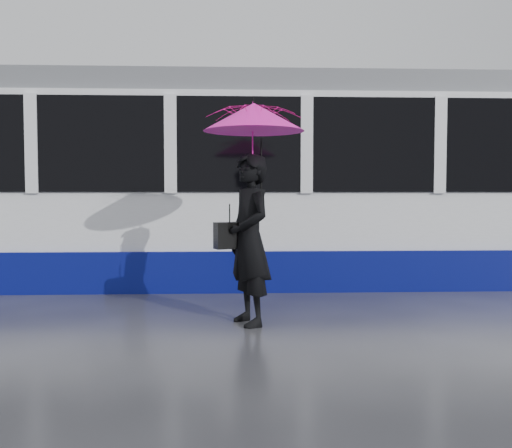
{
  "coord_description": "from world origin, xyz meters",
  "views": [
    {
      "loc": [
        0.93,
        -7.14,
        1.47
      ],
      "look_at": [
        1.24,
        -0.14,
        1.1
      ],
      "focal_mm": 40.0,
      "sensor_mm": 36.0,
      "label": 1
    }
  ],
  "objects": [
    {
      "name": "tram",
      "position": [
        -1.44,
        2.5,
        1.64
      ],
      "size": [
        26.0,
        2.56,
        3.35
      ],
      "color": "white",
      "rests_on": "ground"
    },
    {
      "name": "woman",
      "position": [
        1.14,
        -0.78,
        0.96
      ],
      "size": [
        0.7,
        0.82,
        1.92
      ],
      "primitive_type": "imported",
      "rotation": [
        0.0,
        0.0,
        -1.17
      ],
      "color": "black",
      "rests_on": "ground"
    },
    {
      "name": "umbrella",
      "position": [
        1.19,
        -0.78,
        2.1
      ],
      "size": [
        1.48,
        1.48,
        1.3
      ],
      "rotation": [
        0.0,
        0.0,
        0.41
      ],
      "color": "#E81392",
      "rests_on": "ground"
    },
    {
      "name": "handbag",
      "position": [
        0.92,
        -0.76,
        1.01
      ],
      "size": [
        0.37,
        0.27,
        0.48
      ],
      "rotation": [
        0.0,
        0.0,
        0.41
      ],
      "color": "black",
      "rests_on": "ground"
    },
    {
      "name": "ground",
      "position": [
        0.0,
        0.0,
        0.0
      ],
      "size": [
        90.0,
        90.0,
        0.0
      ],
      "primitive_type": "plane",
      "color": "#27282C",
      "rests_on": "ground"
    },
    {
      "name": "rails",
      "position": [
        0.0,
        2.5,
        0.01
      ],
      "size": [
        34.0,
        1.51,
        0.02
      ],
      "color": "#3F3D38",
      "rests_on": "ground"
    }
  ]
}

